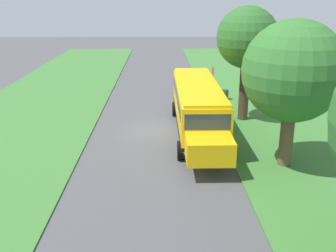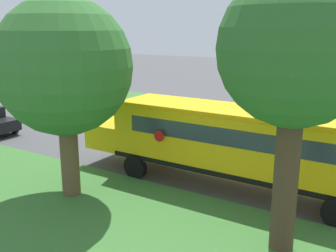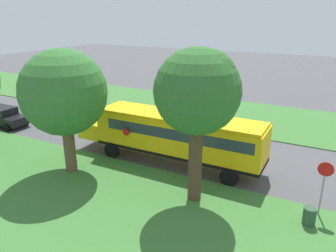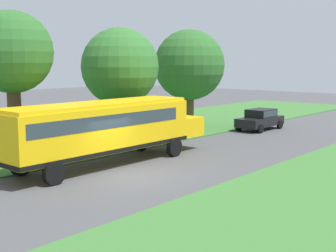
% 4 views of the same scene
% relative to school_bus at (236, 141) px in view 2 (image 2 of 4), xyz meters
% --- Properties ---
extents(ground_plane, '(120.00, 120.00, 0.00)m').
position_rel_school_bus_xyz_m(ground_plane, '(2.57, -0.76, -1.92)').
color(ground_plane, '#4C4C4F').
extents(grass_far_side, '(10.00, 80.00, 0.07)m').
position_rel_school_bus_xyz_m(grass_far_side, '(11.57, -0.76, -1.89)').
color(grass_far_side, '#3D7533').
rests_on(grass_far_side, ground).
extents(school_bus, '(2.84, 12.42, 3.16)m').
position_rel_school_bus_xyz_m(school_bus, '(0.00, 0.00, 0.00)').
color(school_bus, yellow).
rests_on(school_bus, ground).
extents(oak_tree_beside_bus, '(4.02, 4.02, 7.60)m').
position_rel_school_bus_xyz_m(oak_tree_beside_bus, '(-3.37, -2.94, 3.72)').
color(oak_tree_beside_bus, '#4C3826').
rests_on(oak_tree_beside_bus, ground).
extents(oak_tree_roadside_mid, '(4.82, 4.82, 7.22)m').
position_rel_school_bus_xyz_m(oak_tree_roadside_mid, '(-4.02, 4.87, 2.89)').
color(oak_tree_roadside_mid, brown).
rests_on(oak_tree_roadside_mid, ground).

